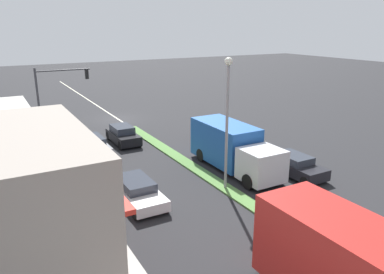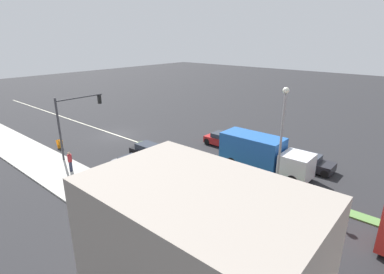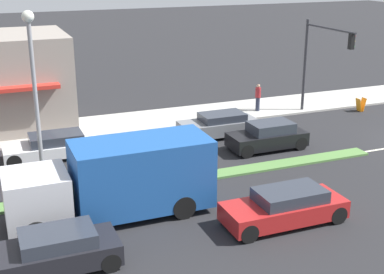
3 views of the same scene
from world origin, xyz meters
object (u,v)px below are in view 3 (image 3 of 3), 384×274
(suv_grey, at_px, (219,125))
(street_lamp, at_px, (34,85))
(suv_black, at_px, (268,136))
(sedan_dark, at_px, (53,252))
(pedestrian, at_px, (258,97))
(warning_aframe_sign, at_px, (361,105))
(van_white, at_px, (53,146))
(traffic_signal_main, at_px, (320,53))
(hatchback_red, at_px, (285,207))
(delivery_truck, at_px, (119,180))

(suv_grey, bearing_deg, street_lamp, 116.89)
(suv_black, height_order, sedan_dark, suv_black)
(pedestrian, distance_m, warning_aframe_sign, 6.56)
(pedestrian, relative_size, van_white, 0.37)
(traffic_signal_main, relative_size, street_lamp, 0.76)
(warning_aframe_sign, height_order, hatchback_red, hatchback_red)
(van_white, distance_m, suv_grey, 8.82)
(suv_black, bearing_deg, traffic_signal_main, -54.63)
(hatchback_red, relative_size, suv_black, 1.15)
(warning_aframe_sign, height_order, sedan_dark, sedan_dark)
(delivery_truck, bearing_deg, street_lamp, 48.20)
(street_lamp, height_order, van_white, street_lamp)
(hatchback_red, relative_size, sedan_dark, 1.10)
(traffic_signal_main, xyz_separation_m, pedestrian, (2.20, 2.77, -2.89))
(suv_grey, bearing_deg, traffic_signal_main, -80.79)
(pedestrian, height_order, delivery_truck, delivery_truck)
(hatchback_red, xyz_separation_m, suv_black, (7.20, -3.37, 0.03))
(delivery_truck, height_order, suv_black, delivery_truck)
(suv_black, distance_m, van_white, 10.61)
(traffic_signal_main, bearing_deg, suv_black, 125.37)
(traffic_signal_main, relative_size, suv_black, 1.43)
(traffic_signal_main, distance_m, hatchback_red, 14.62)
(street_lamp, xyz_separation_m, delivery_truck, (-2.20, -2.46, -3.31))
(suv_black, bearing_deg, delivery_truck, 116.54)
(suv_black, xyz_separation_m, van_white, (2.80, 10.23, -0.08))
(traffic_signal_main, distance_m, suv_grey, 7.75)
(warning_aframe_sign, distance_m, van_white, 19.20)
(pedestrian, relative_size, suv_grey, 0.40)
(traffic_signal_main, height_order, van_white, traffic_signal_main)
(warning_aframe_sign, xyz_separation_m, hatchback_red, (-11.17, 12.31, 0.21))
(suv_black, bearing_deg, sedan_dark, 121.75)
(pedestrian, relative_size, sedan_dark, 0.41)
(pedestrian, bearing_deg, van_white, 104.35)
(traffic_signal_main, xyz_separation_m, street_lamp, (-6.12, 16.80, 0.88))
(sedan_dark, bearing_deg, warning_aframe_sign, -61.49)
(delivery_truck, xyz_separation_m, hatchback_red, (-2.80, -5.44, -0.83))
(delivery_truck, bearing_deg, traffic_signal_main, -59.86)
(warning_aframe_sign, distance_m, suv_black, 9.78)
(warning_aframe_sign, xyz_separation_m, suv_black, (-3.97, 8.93, 0.24))
(suv_black, xyz_separation_m, sedan_dark, (-7.20, 11.63, -0.04))
(delivery_truck, relative_size, suv_grey, 1.75)
(pedestrian, bearing_deg, hatchback_red, 155.29)
(traffic_signal_main, xyz_separation_m, suv_grey, (-1.12, 6.94, -3.27))
(suv_black, distance_m, sedan_dark, 13.68)
(traffic_signal_main, height_order, delivery_truck, traffic_signal_main)
(van_white, relative_size, sedan_dark, 1.10)
(street_lamp, height_order, delivery_truck, street_lamp)
(traffic_signal_main, relative_size, suv_grey, 1.31)
(street_lamp, height_order, warning_aframe_sign, street_lamp)
(sedan_dark, bearing_deg, street_lamp, -4.17)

